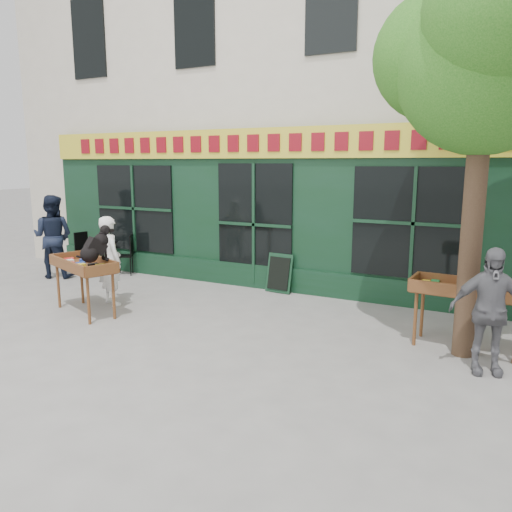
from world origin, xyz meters
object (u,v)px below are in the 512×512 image
object	(u,v)px
dog	(95,243)
woman	(110,261)
man_left	(53,237)
bistro_table	(105,250)
book_cart_right	(468,293)
man_right	(489,311)
book_cart_center	(83,267)

from	to	relation	value
dog	woman	world-z (taller)	woman
man_left	bistro_table	bearing A→B (deg)	-150.54
dog	bistro_table	size ratio (longest dim) A/B	0.79
bistro_table	book_cart_right	bearing A→B (deg)	-9.86
dog	woman	distance (m)	0.91
book_cart_right	man_right	distance (m)	0.81
dog	book_cart_right	distance (m)	5.91
book_cart_center	man_right	distance (m)	6.42
woman	man_right	distance (m)	6.40
man_right	book_cart_right	bearing A→B (deg)	95.08
woman	man_left	xyz separation A→B (m)	(-2.76, 1.09, 0.12)
dog	woman	bearing A→B (deg)	137.27
book_cart_right	man_right	bearing A→B (deg)	-64.92
book_cart_center	bistro_table	world-z (taller)	book_cart_center
book_cart_center	dog	bearing A→B (deg)	12.58
woman	book_cart_right	xyz separation A→B (m)	(6.10, 0.57, -0.01)
book_cart_right	man_right	size ratio (longest dim) A/B	0.95
book_cart_center	man_left	xyz separation A→B (m)	(-2.76, 1.74, 0.13)
bistro_table	man_left	xyz separation A→B (m)	(-0.70, -0.90, 0.41)
bistro_table	dog	bearing A→B (deg)	-48.17
man_left	book_cart_center	bearing A→B (deg)	125.08
dog	bistro_table	world-z (taller)	dog
man_left	dog	bearing A→B (deg)	127.39
dog	man_right	bearing A→B (deg)	25.64
book_cart_center	woman	size ratio (longest dim) A/B	0.98
man_left	book_cart_right	bearing A→B (deg)	153.99
dog	man_right	size ratio (longest dim) A/B	0.37
book_cart_center	dog	xyz separation A→B (m)	(0.35, -0.05, 0.47)
book_cart_center	man_right	world-z (taller)	man_right
woman	man_left	world-z (taller)	man_left
bistro_table	man_left	distance (m)	1.21
book_cart_center	bistro_table	bearing A→B (deg)	148.64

